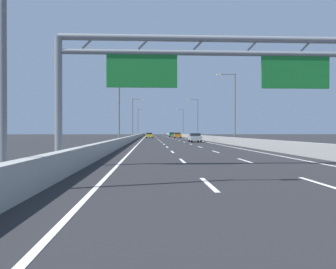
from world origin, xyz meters
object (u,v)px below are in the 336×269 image
at_px(streetlamp_left_mid, 121,103).
at_px(orange_car, 177,135).
at_px(sign_gantry, 223,67).
at_px(streetlamp_right_mid, 233,104).
at_px(green_car, 172,134).
at_px(streetlamp_left_far, 134,116).
at_px(silver_car, 195,137).
at_px(streetlamp_left_distant, 139,121).
at_px(yellow_car, 149,135).
at_px(streetlamp_right_far, 197,116).
at_px(streetlamp_right_distant, 182,121).

height_order(streetlamp_left_mid, orange_car, streetlamp_left_mid).
relative_size(sign_gantry, streetlamp_left_mid, 1.73).
bearing_deg(streetlamp_right_mid, green_car, 93.02).
distance_m(sign_gantry, streetlamp_left_far, 66.82).
xyz_separation_m(silver_car, green_car, (0.13, 62.06, -0.00)).
xyz_separation_m(streetlamp_left_mid, streetlamp_right_mid, (14.93, 0.00, 0.00)).
bearing_deg(orange_car, streetlamp_right_mid, -85.34).
bearing_deg(silver_car, orange_car, 89.84).
height_order(streetlamp_left_distant, silver_car, streetlamp_left_distant).
height_order(sign_gantry, yellow_car, sign_gantry).
xyz_separation_m(streetlamp_left_mid, streetlamp_left_far, (0.00, 36.77, 0.00)).
relative_size(orange_car, green_car, 0.95).
bearing_deg(streetlamp_right_far, orange_car, 111.04).
relative_size(sign_gantry, streetlamp_right_mid, 1.73).
bearing_deg(streetlamp_right_far, yellow_car, 135.37).
height_order(streetlamp_right_mid, orange_car, streetlamp_right_mid).
xyz_separation_m(sign_gantry, green_car, (3.75, 101.18, -4.07)).
relative_size(streetlamp_left_distant, green_car, 2.13).
bearing_deg(streetlamp_left_mid, green_car, 81.14).
relative_size(streetlamp_left_mid, green_car, 2.13).
bearing_deg(streetlamp_left_mid, streetlamp_right_distant, 78.52).
relative_size(sign_gantry, green_car, 3.67).
bearing_deg(orange_car, streetlamp_right_distant, 81.95).
bearing_deg(orange_car, sign_gantry, -92.79).
bearing_deg(streetlamp_right_mid, yellow_car, 103.24).
xyz_separation_m(streetlamp_right_mid, orange_car, (-3.80, 46.66, -4.64)).
xyz_separation_m(orange_car, green_car, (0.03, 24.89, -0.01)).
relative_size(orange_car, yellow_car, 1.01).
xyz_separation_m(streetlamp_left_far, streetlamp_right_far, (14.93, 0.00, 0.00)).
height_order(sign_gantry, orange_car, sign_gantry).
xyz_separation_m(streetlamp_left_mid, streetlamp_right_distant, (14.93, 73.55, 0.00)).
xyz_separation_m(streetlamp_left_far, silver_car, (11.03, -27.28, -4.65)).
bearing_deg(streetlamp_left_mid, streetlamp_left_far, 90.00).
distance_m(sign_gantry, streetlamp_left_mid, 30.55).
relative_size(streetlamp_right_far, streetlamp_right_distant, 1.00).
xyz_separation_m(orange_car, yellow_car, (-7.47, 1.24, -0.03)).
distance_m(silver_car, yellow_car, 39.10).
distance_m(streetlamp_left_mid, streetlamp_left_distant, 73.55).
bearing_deg(green_car, streetlamp_left_distant, 169.86).
xyz_separation_m(streetlamp_right_mid, yellow_car, (-11.27, 47.90, -4.67)).
bearing_deg(sign_gantry, streetlamp_left_mid, 104.04).
height_order(sign_gantry, green_car, sign_gantry).
distance_m(sign_gantry, silver_car, 39.51).
bearing_deg(green_car, yellow_car, -107.58).
xyz_separation_m(streetlamp_right_distant, yellow_car, (-11.27, -25.65, -4.67)).
bearing_deg(streetlamp_right_mid, streetlamp_left_distant, 101.48).
bearing_deg(streetlamp_left_far, streetlamp_right_far, 0.00).
bearing_deg(streetlamp_left_far, sign_gantry, -83.64).
distance_m(streetlamp_left_mid, orange_car, 48.19).
height_order(streetlamp_right_mid, streetlamp_right_distant, same).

